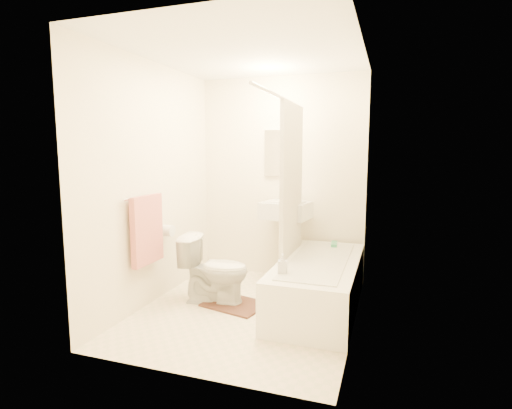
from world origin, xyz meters
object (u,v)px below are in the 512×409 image
(toilet, at_px, (215,270))
(bath_mat, at_px, (235,304))
(bathtub, at_px, (319,284))
(sink, at_px, (286,239))
(soap_bottle, at_px, (283,264))

(toilet, relative_size, bath_mat, 1.18)
(bath_mat, bearing_deg, toilet, 174.51)
(bathtub, bearing_deg, sink, 127.48)
(toilet, height_order, sink, sink)
(sink, bearing_deg, toilet, -114.43)
(bath_mat, xyz_separation_m, soap_bottle, (0.57, -0.31, 0.55))
(bath_mat, bearing_deg, sink, 71.18)
(bath_mat, distance_m, soap_bottle, 0.85)
(bath_mat, relative_size, soap_bottle, 3.30)
(sink, height_order, bathtub, sink)
(sink, bearing_deg, bathtub, -45.45)
(bathtub, xyz_separation_m, soap_bottle, (-0.23, -0.53, 0.32))
(toilet, bearing_deg, soap_bottle, -117.96)
(sink, relative_size, bath_mat, 1.77)
(bathtub, relative_size, soap_bottle, 9.52)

